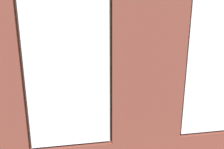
# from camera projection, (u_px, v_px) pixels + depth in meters

# --- Properties ---
(ground_plane) EXTENTS (6.86, 6.07, 0.10)m
(ground_plane) POSITION_uv_depth(u_px,v_px,m) (113.00, 106.00, 5.79)
(ground_plane) COLOR brown
(brick_wall_with_windows) EXTENTS (6.26, 0.30, 3.32)m
(brick_wall_with_windows) POSITION_uv_depth(u_px,v_px,m) (148.00, 63.00, 2.83)
(brick_wall_with_windows) COLOR brown
(brick_wall_with_windows) RESTS_ON ground_plane
(couch_by_window) EXTENTS (1.71, 0.87, 0.80)m
(couch_by_window) POSITION_uv_depth(u_px,v_px,m) (111.00, 132.00, 3.72)
(couch_by_window) COLOR black
(couch_by_window) RESTS_ON ground_plane
(couch_left) EXTENTS (0.96, 2.10, 0.80)m
(couch_left) POSITION_uv_depth(u_px,v_px,m) (197.00, 87.00, 6.16)
(couch_left) COLOR black
(couch_left) RESTS_ON ground_plane
(coffee_table) EXTENTS (1.58, 0.70, 0.42)m
(coffee_table) POSITION_uv_depth(u_px,v_px,m) (101.00, 91.00, 5.67)
(coffee_table) COLOR tan
(coffee_table) RESTS_ON ground_plane
(cup_ceramic) EXTENTS (0.09, 0.09, 0.10)m
(cup_ceramic) POSITION_uv_depth(u_px,v_px,m) (93.00, 87.00, 5.70)
(cup_ceramic) COLOR #4C4C51
(cup_ceramic) RESTS_ON coffee_table
(candle_jar) EXTENTS (0.08, 0.08, 0.12)m
(candle_jar) POSITION_uv_depth(u_px,v_px,m) (83.00, 89.00, 5.47)
(candle_jar) COLOR #B7333D
(candle_jar) RESTS_ON coffee_table
(remote_black) EXTENTS (0.12, 0.17, 0.02)m
(remote_black) POSITION_uv_depth(u_px,v_px,m) (101.00, 89.00, 5.66)
(remote_black) COLOR black
(remote_black) RESTS_ON coffee_table
(remote_silver) EXTENTS (0.16, 0.15, 0.02)m
(remote_silver) POSITION_uv_depth(u_px,v_px,m) (106.00, 90.00, 5.58)
(remote_silver) COLOR #B2B2B7
(remote_silver) RESTS_ON coffee_table
(media_console) EXTENTS (1.03, 0.42, 0.60)m
(media_console) POSITION_uv_depth(u_px,v_px,m) (2.00, 97.00, 5.47)
(media_console) COLOR black
(media_console) RESTS_ON ground_plane
(papasan_chair) EXTENTS (1.19, 1.19, 0.73)m
(papasan_chair) POSITION_uv_depth(u_px,v_px,m) (73.00, 74.00, 6.97)
(papasan_chair) COLOR olive
(papasan_chair) RESTS_ON ground_plane
(potted_plant_by_left_couch) EXTENTS (0.19, 0.19, 0.47)m
(potted_plant_by_left_couch) POSITION_uv_depth(u_px,v_px,m) (163.00, 75.00, 7.51)
(potted_plant_by_left_couch) COLOR gray
(potted_plant_by_left_couch) RESTS_ON ground_plane
(potted_plant_foreground_right) EXTENTS (0.57, 0.57, 0.88)m
(potted_plant_foreground_right) POSITION_uv_depth(u_px,v_px,m) (28.00, 69.00, 7.12)
(potted_plant_foreground_right) COLOR beige
(potted_plant_foreground_right) RESTS_ON ground_plane
(potted_plant_mid_room_small) EXTENTS (0.30, 0.30, 0.55)m
(potted_plant_mid_room_small) POSITION_uv_depth(u_px,v_px,m) (129.00, 80.00, 6.65)
(potted_plant_mid_room_small) COLOR #9E5638
(potted_plant_mid_room_small) RESTS_ON ground_plane
(potted_plant_near_tv) EXTENTS (0.65, 0.65, 0.98)m
(potted_plant_near_tv) POSITION_uv_depth(u_px,v_px,m) (14.00, 98.00, 4.57)
(potted_plant_near_tv) COLOR #9E5638
(potted_plant_near_tv) RESTS_ON ground_plane
(potted_plant_beside_window_right) EXTENTS (0.94, 0.94, 1.22)m
(potted_plant_beside_window_right) POSITION_uv_depth(u_px,v_px,m) (26.00, 113.00, 3.29)
(potted_plant_beside_window_right) COLOR #47423D
(potted_plant_beside_window_right) RESTS_ON ground_plane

